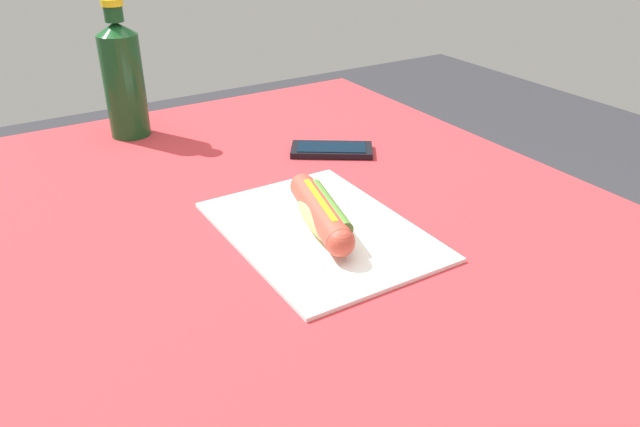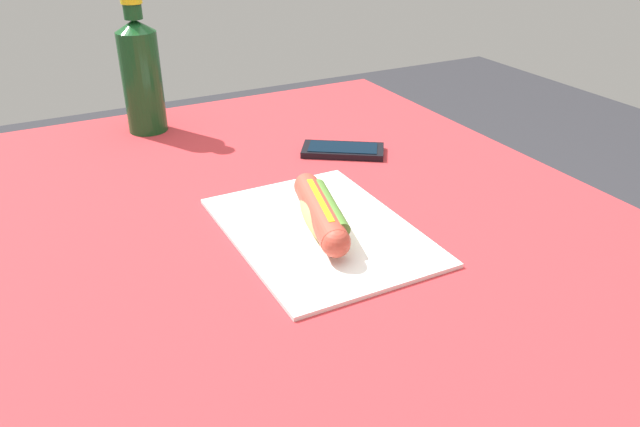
# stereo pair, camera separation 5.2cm
# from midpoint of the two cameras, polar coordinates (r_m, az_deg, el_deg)

# --- Properties ---
(dining_table) EXTENTS (1.21, 0.94, 0.75)m
(dining_table) POSITION_cam_midpoint_polar(r_m,az_deg,el_deg) (0.95, -3.27, -7.69)
(dining_table) COLOR brown
(dining_table) RESTS_ON ground
(paper_wrapper) EXTENTS (0.33, 0.24, 0.01)m
(paper_wrapper) POSITION_cam_midpoint_polar(r_m,az_deg,el_deg) (0.86, -1.73, -1.61)
(paper_wrapper) COLOR white
(paper_wrapper) RESTS_ON dining_table
(hot_dog) EXTENTS (0.20, 0.08, 0.05)m
(hot_dog) POSITION_cam_midpoint_polar(r_m,az_deg,el_deg) (0.85, -1.69, 0.04)
(hot_dog) COLOR tan
(hot_dog) RESTS_ON paper_wrapper
(cell_phone) EXTENTS (0.14, 0.16, 0.01)m
(cell_phone) POSITION_cam_midpoint_polar(r_m,az_deg,el_deg) (1.12, -0.24, 5.88)
(cell_phone) COLOR black
(cell_phone) RESTS_ON dining_table
(soda_bottle) EXTENTS (0.07, 0.07, 0.25)m
(soda_bottle) POSITION_cam_midpoint_polar(r_m,az_deg,el_deg) (1.24, -18.85, 11.73)
(soda_bottle) COLOR #14471E
(soda_bottle) RESTS_ON dining_table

